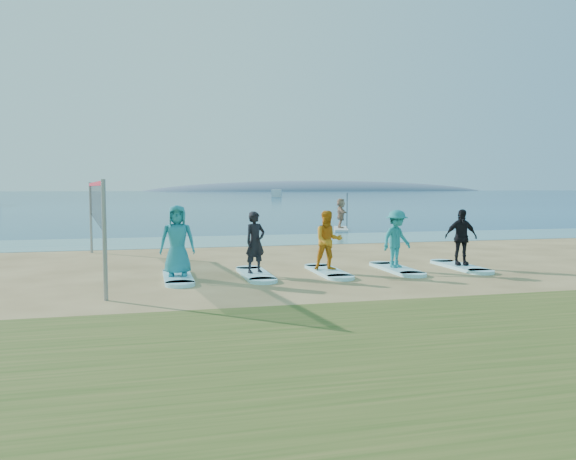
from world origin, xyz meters
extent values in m
plane|color=tan|center=(0.00, 0.00, 0.00)|extent=(600.00, 600.00, 0.00)
plane|color=teal|center=(0.00, 10.50, 0.01)|extent=(600.00, 600.00, 0.00)
plane|color=navy|center=(0.00, 160.00, 0.01)|extent=(600.00, 600.00, 0.00)
ellipsoid|color=slate|center=(95.00, 300.00, 0.00)|extent=(220.00, 56.00, 18.00)
cylinder|color=gray|center=(-4.48, -1.64, 1.25)|extent=(0.09, 0.09, 2.50)
cylinder|color=gray|center=(-5.59, 7.29, 1.25)|extent=(0.09, 0.09, 2.50)
cube|color=black|center=(-5.03, 2.82, 1.90)|extent=(1.14, 8.93, 1.00)
cube|color=red|center=(-5.03, 2.82, 2.42)|extent=(1.17, 8.94, 0.10)
cube|color=silver|center=(6.50, 15.10, 0.06)|extent=(1.58, 3.07, 0.12)
imported|color=tan|center=(6.50, 15.10, 0.92)|extent=(0.82, 1.56, 1.60)
cube|color=silver|center=(25.26, 113.51, 0.00)|extent=(3.83, 7.10, 1.73)
cube|color=#A4EDFF|center=(-2.90, 0.76, 0.04)|extent=(0.70, 2.20, 0.09)
imported|color=teal|center=(-2.90, 0.76, 0.99)|extent=(0.92, 0.64, 1.80)
cube|color=#A4EDFF|center=(-0.90, 0.76, 0.04)|extent=(0.70, 2.20, 0.09)
imported|color=black|center=(-0.90, 0.76, 0.90)|extent=(0.69, 0.59, 1.61)
cube|color=#A4EDFF|center=(1.11, 0.76, 0.04)|extent=(0.70, 2.20, 0.09)
imported|color=orange|center=(1.11, 0.76, 0.90)|extent=(0.83, 0.67, 1.61)
cube|color=#A4EDFF|center=(3.12, 0.76, 0.04)|extent=(0.70, 2.20, 0.09)
imported|color=teal|center=(3.12, 0.76, 0.89)|extent=(1.19, 0.97, 1.61)
cube|color=#A4EDFF|center=(5.12, 0.76, 0.04)|extent=(0.70, 2.20, 0.09)
imported|color=black|center=(5.12, 0.76, 0.90)|extent=(0.99, 0.53, 1.61)
camera|label=1|loc=(-3.58, -13.64, 2.34)|focal=35.00mm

